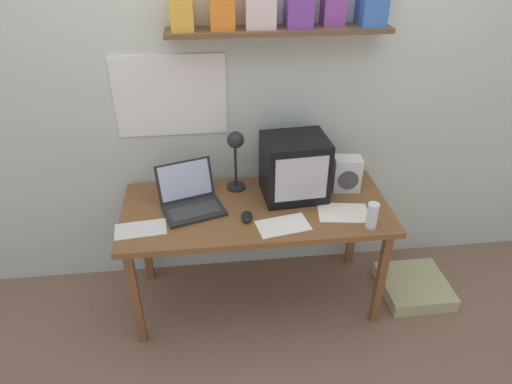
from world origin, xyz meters
name	(u,v)px	position (x,y,z in m)	size (l,w,h in m)	color
ground_plane	(256,296)	(0.00, 0.00, 0.00)	(12.00, 12.00, 0.00)	#856350
back_wall	(249,80)	(0.00, 0.38, 1.31)	(5.60, 0.24, 2.60)	silver
corner_desk	(256,216)	(0.00, 0.00, 0.64)	(1.51, 0.66, 0.70)	brown
crt_monitor	(294,168)	(0.23, 0.11, 0.88)	(0.38, 0.32, 0.36)	black
laptop	(190,197)	(-0.37, 0.05, 0.76)	(0.39, 0.37, 0.23)	#232326
desk_lamp	(236,150)	(-0.10, 0.18, 0.98)	(0.11, 0.16, 0.39)	#232326
juice_glass	(372,217)	(0.58, -0.26, 0.77)	(0.06, 0.06, 0.15)	white
space_heater	(347,174)	(0.55, 0.13, 0.80)	(0.17, 0.13, 0.21)	white
computer_mouse	(247,217)	(-0.06, -0.11, 0.72)	(0.07, 0.11, 0.03)	black
loose_paper_near_laptop	(283,225)	(0.12, -0.19, 0.70)	(0.30, 0.21, 0.00)	white
open_notebook	(343,213)	(0.47, -0.11, 0.70)	(0.30, 0.23, 0.00)	white
printed_handout	(141,229)	(-0.63, -0.14, 0.70)	(0.28, 0.17, 0.00)	silver
floor_cushion	(414,286)	(1.03, -0.07, 0.05)	(0.41, 0.41, 0.09)	#BEBB84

